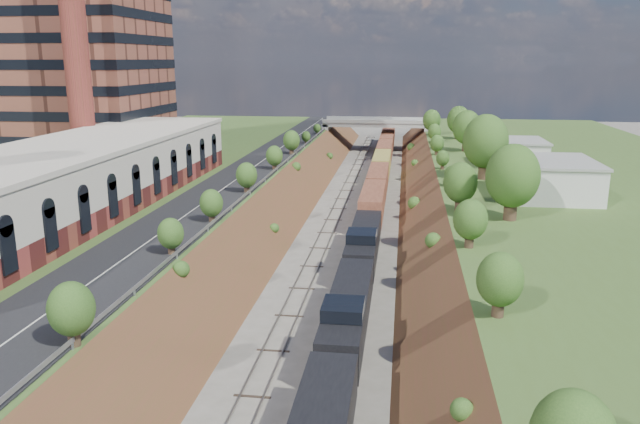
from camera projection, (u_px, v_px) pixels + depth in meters
The scene contains 16 objects.
platform_left at pixel (123, 190), 88.35m from camera, with size 44.00×180.00×5.00m, color #435E26.
platform_right at pixel (612, 204), 79.79m from camera, with size 44.00×180.00×5.00m, color #435E26.
embankment_left at pixel (275, 212), 86.09m from camera, with size 7.07×180.00×7.07m, color brown.
embankment_right at pixel (437, 217), 83.24m from camera, with size 7.07×180.00×7.07m, color brown.
rail_left_track at pixel (336, 213), 84.98m from camera, with size 1.58×180.00×0.18m, color gray.
rail_right_track at pixel (374, 215), 84.31m from camera, with size 1.58×180.00×0.18m, color gray.
road at pixel (242, 175), 85.47m from camera, with size 8.00×180.00×0.10m, color black.
guardrail at pixel (271, 173), 84.63m from camera, with size 0.10×171.00×0.70m.
commercial_building at pixel (72, 178), 65.09m from camera, with size 14.30×62.30×7.00m.
smokestack at pixel (73, 23), 79.52m from camera, with size 3.20×3.20×40.00m, color maroon.
overpass at pixel (376, 129), 143.16m from camera, with size 24.50×8.30×7.40m.
white_building_near at pixel (552, 179), 72.25m from camera, with size 9.00×12.00×4.00m, color silver.
white_building_far at pixel (515, 153), 93.54m from camera, with size 8.00×10.00×3.60m, color silver.
tree_right_large at pixel (513, 177), 60.98m from camera, with size 5.25×5.25×7.61m.
tree_left_crest at pixel (153, 247), 46.02m from camera, with size 2.45×2.45×3.55m.
freight_train at pixel (378, 182), 93.88m from camera, with size 2.86×146.12×4.55m.
Camera 1 is at (6.30, -22.03, 20.56)m, focal length 35.00 mm.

